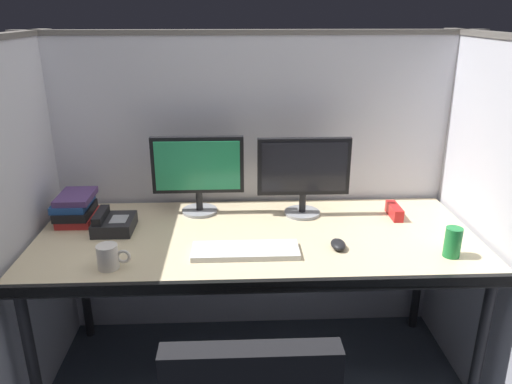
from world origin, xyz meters
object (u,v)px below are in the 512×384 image
desk_phone (113,223)px  coffee_mug (109,257)px  computer_mouse (338,244)px  book_stack (76,208)px  desk (257,246)px  keyboard_main (245,251)px  red_stapler (394,211)px  soda_can (453,242)px  monitor_right (304,171)px  monitor_left (198,170)px

desk_phone → coffee_mug: coffee_mug is taller
computer_mouse → book_stack: bearing=164.1°
coffee_mug → desk_phone: bearing=100.4°
desk → desk_phone: bearing=172.2°
keyboard_main → red_stapler: 0.79m
red_stapler → coffee_mug: 1.30m
keyboard_main → computer_mouse: (0.38, 0.03, 0.01)m
book_stack → desk: bearing=-13.5°
red_stapler → desk_phone: size_ratio=0.79×
soda_can → book_stack: size_ratio=0.54×
keyboard_main → red_stapler: (0.71, 0.34, 0.02)m
desk → keyboard_main: (-0.05, -0.16, 0.06)m
monitor_right → soda_can: size_ratio=3.52×
desk → desk_phone: desk_phone is taller
keyboard_main → desk_phone: size_ratio=2.26×
soda_can → computer_mouse: bearing=168.6°
computer_mouse → desk_phone: desk_phone is taller
book_stack → monitor_right: bearing=1.8°
desk → keyboard_main: size_ratio=4.42×
red_stapler → monitor_left: bearing=174.2°
red_stapler → book_stack: (-1.48, 0.01, 0.04)m
desk → coffee_mug: bearing=-155.8°
monitor_left → computer_mouse: (0.59, -0.41, -0.20)m
desk → red_stapler: size_ratio=12.67×
desk → coffee_mug: (-0.57, -0.26, 0.10)m
desk_phone → desk: bearing=-7.8°
monitor_right → desk_phone: size_ratio=2.26×
keyboard_main → desk_phone: bearing=157.2°
keyboard_main → book_stack: size_ratio=1.92×
computer_mouse → red_stapler: 0.46m
monitor_right → desk_phone: (-0.86, -0.14, -0.18)m
keyboard_main → red_stapler: size_ratio=2.87×
monitor_right → desk_phone: bearing=-170.5°
desk → soda_can: bearing=-16.0°
desk → soda_can: 0.80m
desk_phone → book_stack: bearing=150.0°
computer_mouse → book_stack: 1.20m
red_stapler → coffee_mug: size_ratio=1.19×
keyboard_main → coffee_mug: 0.53m
keyboard_main → soda_can: bearing=-4.3°
desk → computer_mouse: 0.36m
computer_mouse → monitor_left: bearing=145.4°
keyboard_main → soda_can: soda_can is taller
monitor_left → desk: bearing=-46.5°
desk_phone → red_stapler: bearing=4.3°
soda_can → coffee_mug: 1.33m
computer_mouse → coffee_mug: size_ratio=0.76×
computer_mouse → soda_can: bearing=-11.4°
monitor_left → monitor_right: (0.49, -0.05, 0.00)m
monitor_right → computer_mouse: size_ratio=4.48×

